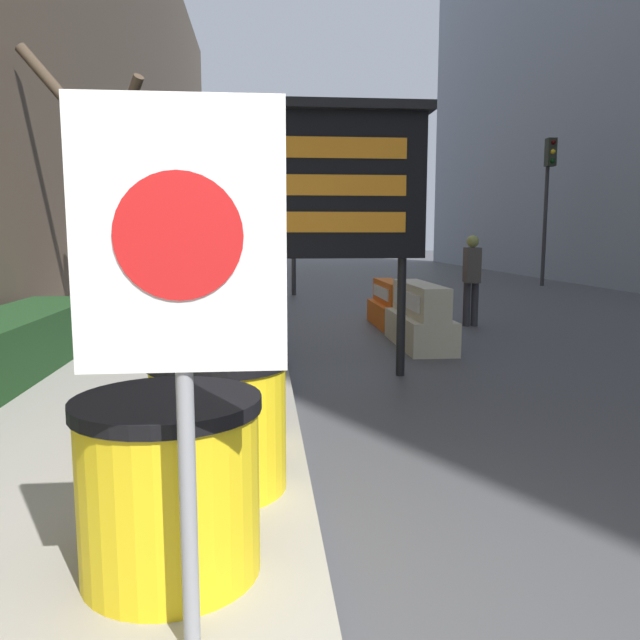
% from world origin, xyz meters
% --- Properties ---
extents(bare_tree, '(1.62, 1.66, 3.95)m').
position_xyz_m(bare_tree, '(-2.62, 7.37, 1.96)').
color(bare_tree, '#4C3D2D').
rests_on(bare_tree, sidewalk_left).
extents(barrel_drum_foreground, '(0.80, 0.80, 0.78)m').
position_xyz_m(barrel_drum_foreground, '(-0.68, 0.55, 0.55)').
color(barrel_drum_foreground, yellow).
rests_on(barrel_drum_foreground, sidewalk_left).
extents(barrel_drum_middle, '(0.80, 0.80, 0.78)m').
position_xyz_m(barrel_drum_middle, '(-0.53, 1.44, 0.55)').
color(barrel_drum_middle, yellow).
rests_on(barrel_drum_middle, sidewalk_left).
extents(barrel_drum_back, '(0.80, 0.80, 0.78)m').
position_xyz_m(barrel_drum_back, '(-0.54, 2.33, 0.55)').
color(barrel_drum_back, yellow).
rests_on(barrel_drum_back, sidewalk_left).
extents(warning_sign, '(0.69, 0.08, 1.89)m').
position_xyz_m(warning_sign, '(-0.53, -0.00, 1.49)').
color(warning_sign, gray).
rests_on(warning_sign, sidewalk_left).
extents(message_board, '(2.46, 0.36, 3.03)m').
position_xyz_m(message_board, '(0.37, 4.88, 2.17)').
color(message_board, black).
rests_on(message_board, ground_plane).
extents(jersey_barrier_cream, '(0.64, 1.93, 0.92)m').
position_xyz_m(jersey_barrier_cream, '(2.00, 6.75, 0.40)').
color(jersey_barrier_cream, beige).
rests_on(jersey_barrier_cream, ground_plane).
extents(jersey_barrier_orange_far, '(0.56, 1.66, 0.80)m').
position_xyz_m(jersey_barrier_orange_far, '(2.00, 8.81, 0.35)').
color(jersey_barrier_orange_far, orange).
rests_on(jersey_barrier_orange_far, ground_plane).
extents(traffic_cone_near, '(0.36, 0.36, 0.64)m').
position_xyz_m(traffic_cone_near, '(2.11, 10.40, 0.31)').
color(traffic_cone_near, black).
rests_on(traffic_cone_near, ground_plane).
extents(traffic_cone_mid, '(0.40, 0.40, 0.71)m').
position_xyz_m(traffic_cone_mid, '(2.36, 7.09, 0.35)').
color(traffic_cone_mid, black).
rests_on(traffic_cone_mid, ground_plane).
extents(traffic_light_near_curb, '(0.28, 0.44, 4.04)m').
position_xyz_m(traffic_light_near_curb, '(0.57, 14.57, 2.93)').
color(traffic_light_near_curb, '#2D2D30').
rests_on(traffic_light_near_curb, ground_plane).
extents(traffic_light_far_side, '(0.28, 0.45, 4.54)m').
position_xyz_m(traffic_light_far_side, '(8.59, 16.89, 3.26)').
color(traffic_light_far_side, '#2D2D30').
rests_on(traffic_light_far_side, ground_plane).
extents(pedestrian_worker, '(0.31, 0.45, 1.60)m').
position_xyz_m(pedestrian_worker, '(3.41, 8.64, 0.95)').
color(pedestrian_worker, '#333338').
rests_on(pedestrian_worker, ground_plane).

